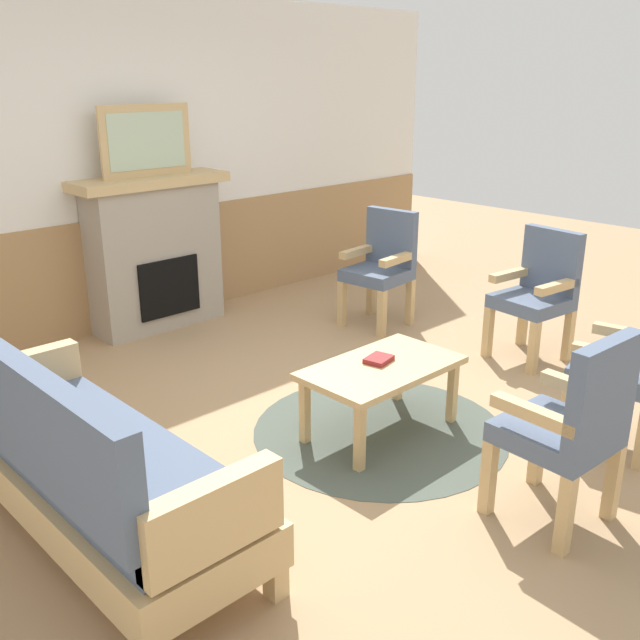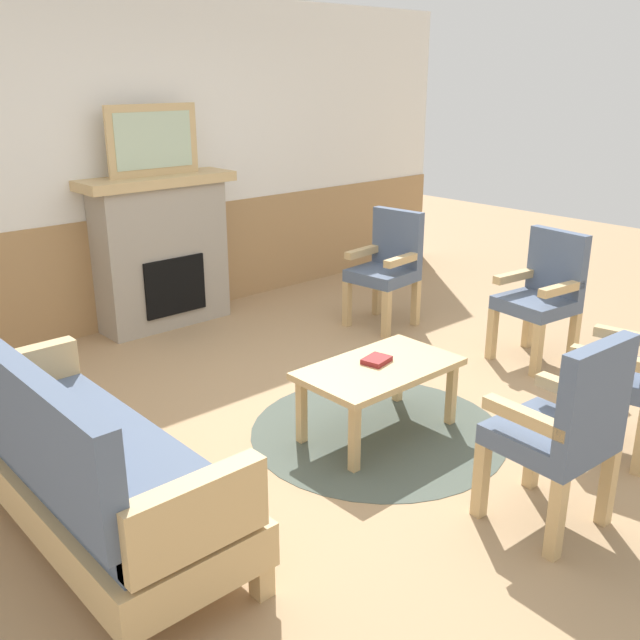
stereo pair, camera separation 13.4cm
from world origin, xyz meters
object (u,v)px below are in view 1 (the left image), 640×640
framed_picture (146,141)px  coffee_table (382,373)px  couch (94,467)px  armchair_by_window_left (382,263)px  fireplace (155,252)px  armchair_near_fireplace (538,289)px  armchair_front_left (635,361)px  armchair_front_center (572,422)px  book_on_table (379,359)px

framed_picture → coffee_table: size_ratio=0.83×
couch → armchair_by_window_left: (3.25, 1.15, 0.14)m
fireplace → framed_picture: (0.00, 0.00, 0.91)m
framed_picture → armchair_near_fireplace: (1.69, -2.60, -1.02)m
armchair_by_window_left → armchair_front_left: same height
framed_picture → armchair_by_window_left: 2.17m
armchair_near_fireplace → armchair_by_window_left: (-0.26, 1.33, 0.00)m
framed_picture → coffee_table: framed_picture is taller
armchair_near_fireplace → armchair_front_center: 2.19m
coffee_table → armchair_by_window_left: size_ratio=0.98×
fireplace → armchair_front_center: size_ratio=1.33×
armchair_by_window_left → armchair_front_center: size_ratio=1.00×
framed_picture → armchair_front_center: (-0.13, -3.82, -1.02)m
coffee_table → armchair_front_left: bearing=-51.0°
book_on_table → armchair_front_center: 1.27m
book_on_table → framed_picture: bearing=88.8°
couch → armchair_near_fireplace: same height
fireplace → armchair_front_center: bearing=-92.0°
coffee_table → armchair_front_left: size_ratio=0.98×
fireplace → coffee_table: 2.62m
couch → armchair_front_center: bearing=-39.6°
fireplace → armchair_front_center: 3.83m
couch → coffee_table: couch is taller
framed_picture → book_on_table: size_ratio=4.85×
fireplace → framed_picture: 0.91m
book_on_table → armchair_front_left: bearing=-52.8°
coffee_table → book_on_table: 0.08m
armchair_by_window_left → armchair_front_center: 2.99m
coffee_table → armchair_front_left: (0.89, -1.10, 0.15)m
armchair_near_fireplace → coffee_table: bearing=-180.0°
book_on_table → armchair_near_fireplace: 1.74m
armchair_front_center → coffee_table: bearing=87.2°
armchair_front_left → book_on_table: bearing=127.2°
armchair_by_window_left → armchair_front_center: same height
armchair_by_window_left → fireplace: bearing=138.3°
couch → armchair_by_window_left: bearing=19.5°
fireplace → couch: bearing=-126.9°
armchair_front_left → armchair_by_window_left: bearing=75.9°
book_on_table → coffee_table: bearing=-115.4°
couch → armchair_front_left: same height
armchair_by_window_left → armchair_front_left: 2.51m
couch → armchair_by_window_left: size_ratio=1.84×
book_on_table → couch: bearing=175.7°
fireplace → framed_picture: framed_picture is taller
fireplace → book_on_table: 2.57m
book_on_table → armchair_near_fireplace: (1.74, -0.04, 0.08)m
coffee_table → armchair_front_center: 1.23m
coffee_table → armchair_front_left: armchair_front_left is taller
framed_picture → armchair_front_left: (0.82, -3.70, -1.02)m
armchair_by_window_left → armchair_front_center: (-1.56, -2.55, 0.00)m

